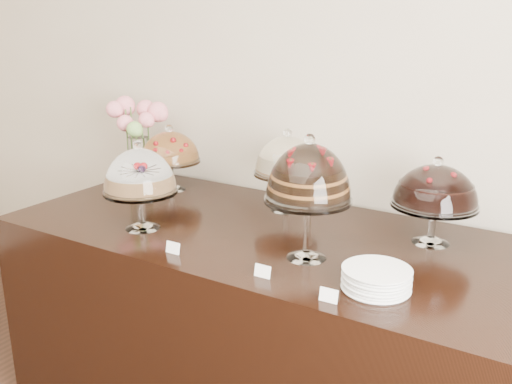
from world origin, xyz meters
The scene contains 12 objects.
wall_back centered at (0.00, 3.00, 1.50)m, with size 5.00×0.04×3.00m, color #C2B49C.
display_counter centered at (0.25, 2.45, 0.45)m, with size 2.20×1.00×0.90m, color black.
cake_stand_sugar_sponge centered at (-0.19, 2.21, 1.13)m, with size 0.31×0.31×0.38m.
cake_stand_choco_layer centered at (0.54, 2.29, 1.21)m, with size 0.32×0.32×0.47m.
cake_stand_cheesecake centered at (0.21, 2.74, 1.14)m, with size 0.30×0.30×0.38m.
cake_stand_dark_choco centered at (0.89, 2.68, 1.12)m, with size 0.34×0.34×0.35m.
cake_stand_fruit_tart centered at (-0.46, 2.72, 1.11)m, with size 0.31×0.31×0.34m.
flower_vase centered at (-0.70, 2.75, 1.19)m, with size 0.30×0.28×0.45m.
plate_stack centered at (0.85, 2.18, 0.94)m, with size 0.22×0.22×0.07m.
price_card_left centered at (0.09, 2.06, 0.92)m, with size 0.06×0.01×0.04m, color white.
price_card_right centered at (0.75, 2.02, 0.92)m, with size 0.06×0.01×0.04m, color white.
price_card_extra centered at (0.49, 2.06, 0.92)m, with size 0.06×0.01×0.04m, color white.
Camera 1 is at (1.41, 0.53, 1.75)m, focal length 40.00 mm.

